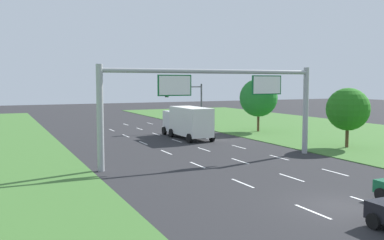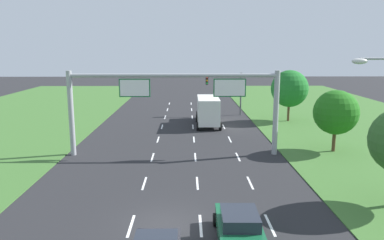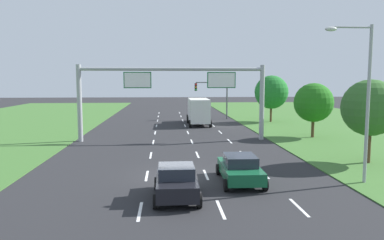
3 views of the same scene
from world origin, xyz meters
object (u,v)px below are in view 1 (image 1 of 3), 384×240
Objects in this scene: sign_gantry at (216,95)px; traffic_light_mast at (187,98)px; box_truck at (187,121)px; roadside_tree_far at (259,98)px; roadside_tree_mid at (348,109)px.

sign_gantry reaches higher than traffic_light_mast.
sign_gantry reaches higher than box_truck.
box_truck is 1.31× the size of roadside_tree_far.
box_truck is 1.53× the size of roadside_tree_mid.
roadside_tree_far is at bearing 10.31° from box_truck.
box_truck is 7.18m from traffic_light_mast.
box_truck is at bearing 130.54° from roadside_tree_mid.
roadside_tree_far is (7.11, -4.56, 0.13)m from traffic_light_mast.
box_truck is 15.71m from roadside_tree_mid.
roadside_tree_far reaches higher than roadside_tree_mid.
roadside_tree_mid is (13.50, 0.66, -1.43)m from sign_gantry.
roadside_tree_mid is 13.60m from roadside_tree_far.
box_truck is at bearing -113.84° from traffic_light_mast.
sign_gantry is at bearing -132.88° from roadside_tree_far.
roadside_tree_far reaches higher than traffic_light_mast.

